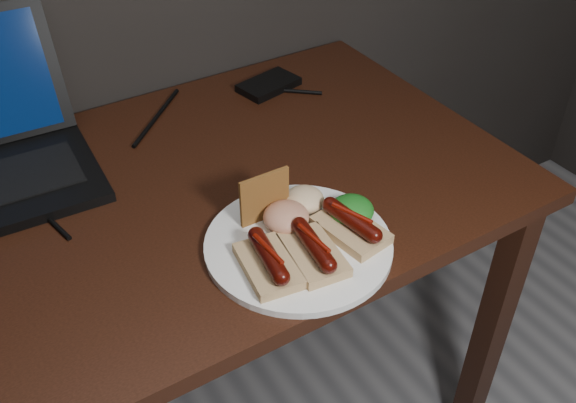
# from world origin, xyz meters

# --- Properties ---
(desk) EXTENTS (1.40, 0.70, 0.75)m
(desk) POSITION_xyz_m (0.00, 1.38, 0.66)
(desk) COLOR #38180E
(desk) RESTS_ON ground
(hard_drive) EXTENTS (0.14, 0.10, 0.02)m
(hard_drive) POSITION_xyz_m (0.43, 1.62, 0.76)
(hard_drive) COLOR black
(hard_drive) RESTS_ON desk
(desk_cables) EXTENTS (1.04, 0.35, 0.01)m
(desk_cables) POSITION_xyz_m (-0.02, 1.54, 0.75)
(desk_cables) COLOR black
(desk_cables) RESTS_ON desk
(plate) EXTENTS (0.36, 0.36, 0.01)m
(plate) POSITION_xyz_m (0.21, 1.16, 0.76)
(plate) COLOR white
(plate) RESTS_ON desk
(bread_sausage_left) EXTENTS (0.09, 0.12, 0.04)m
(bread_sausage_left) POSITION_xyz_m (0.15, 1.13, 0.78)
(bread_sausage_left) COLOR #D5B37D
(bread_sausage_left) RESTS_ON plate
(bread_sausage_center) EXTENTS (0.08, 0.12, 0.04)m
(bread_sausage_center) POSITION_xyz_m (0.21, 1.12, 0.78)
(bread_sausage_center) COLOR #D5B37D
(bread_sausage_center) RESTS_ON plate
(bread_sausage_right) EXTENTS (0.09, 0.12, 0.04)m
(bread_sausage_right) POSITION_xyz_m (0.29, 1.13, 0.78)
(bread_sausage_right) COLOR #D5B37D
(bread_sausage_right) RESTS_ON plate
(crispbread) EXTENTS (0.09, 0.01, 0.08)m
(crispbread) POSITION_xyz_m (0.20, 1.23, 0.80)
(crispbread) COLOR #AC6A2F
(crispbread) RESTS_ON plate
(salad_greens) EXTENTS (0.07, 0.07, 0.04)m
(salad_greens) POSITION_xyz_m (0.31, 1.16, 0.78)
(salad_greens) COLOR #125210
(salad_greens) RESTS_ON plate
(salsa_mound) EXTENTS (0.07, 0.07, 0.04)m
(salsa_mound) POSITION_xyz_m (0.22, 1.20, 0.78)
(salsa_mound) COLOR #A31010
(salsa_mound) RESTS_ON plate
(coleslaw_mound) EXTENTS (0.06, 0.06, 0.04)m
(coleslaw_mound) POSITION_xyz_m (0.27, 1.22, 0.78)
(coleslaw_mound) COLOR #EDE9CC
(coleslaw_mound) RESTS_ON plate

